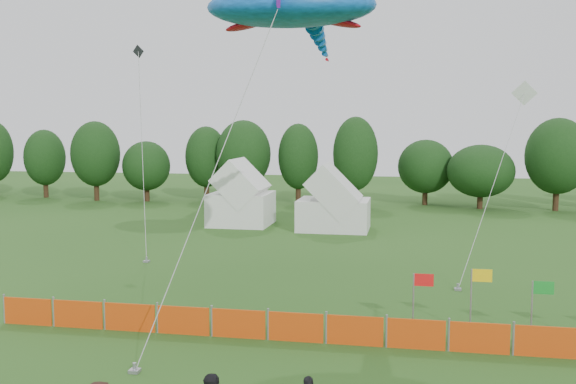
% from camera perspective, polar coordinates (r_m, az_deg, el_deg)
% --- Properties ---
extents(treeline, '(104.57, 8.78, 8.36)m').
position_cam_1_polar(treeline, '(58.89, 8.60, 2.80)').
color(treeline, '#382314').
rests_on(treeline, ground).
extents(tent_left, '(4.42, 4.42, 3.90)m').
position_cam_1_polar(tent_left, '(47.45, -4.17, -0.57)').
color(tent_left, white).
rests_on(tent_left, ground).
extents(tent_right, '(5.01, 4.01, 3.54)m').
position_cam_1_polar(tent_right, '(45.13, 4.09, -1.13)').
color(tent_right, silver).
rests_on(tent_right, ground).
extents(barrier_fence, '(21.90, 0.06, 1.00)m').
position_cam_1_polar(barrier_fence, '(22.17, 0.67, -11.92)').
color(barrier_fence, '#CC400B').
rests_on(barrier_fence, ground).
extents(flag_row, '(8.73, 0.59, 2.27)m').
position_cam_1_polar(flag_row, '(23.91, 21.21, -8.71)').
color(flag_row, gray).
rests_on(flag_row, ground).
extents(stingray_kite, '(7.02, 17.43, 13.20)m').
position_cam_1_polar(stingray_kite, '(26.83, 0.56, 15.93)').
color(stingray_kite, blue).
rests_on(stingray_kite, ground).
extents(small_kite_white, '(4.75, 8.80, 9.77)m').
position_cam_1_polar(small_kite_white, '(35.59, 19.16, 4.83)').
color(small_kite_white, white).
rests_on(small_kite_white, ground).
extents(small_kite_dark, '(2.55, 4.43, 12.04)m').
position_cam_1_polar(small_kite_dark, '(37.23, -12.86, 4.39)').
color(small_kite_dark, black).
rests_on(small_kite_dark, ground).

